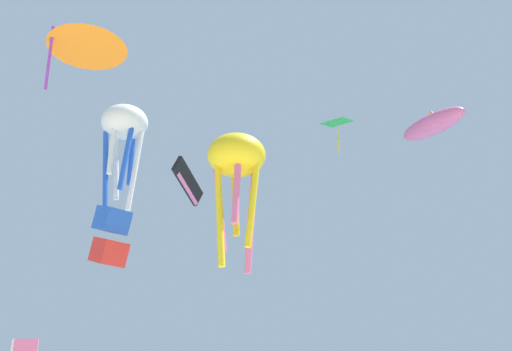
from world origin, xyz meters
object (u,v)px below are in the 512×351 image
object	(u,v)px
kite_inflatable_pink	(433,124)
kite_octopus_yellow	(236,162)
kite_delta_orange	(88,42)
kite_diamond_green	(337,124)
kite_octopus_white	(124,127)
kite_box_blue	(111,236)
kite_parafoil_black	(188,182)

from	to	relation	value
kite_inflatable_pink	kite_octopus_yellow	size ratio (longest dim) A/B	0.76
kite_inflatable_pink	kite_delta_orange	bearing A→B (deg)	-89.67
kite_diamond_green	kite_octopus_white	xyz separation A→B (m)	(-13.80, -6.21, -2.40)
kite_box_blue	kite_octopus_yellow	world-z (taller)	kite_octopus_yellow
kite_delta_orange	kite_octopus_yellow	world-z (taller)	kite_delta_orange
kite_octopus_yellow	kite_box_blue	bearing A→B (deg)	66.33
kite_diamond_green	kite_octopus_yellow	distance (m)	15.46
kite_octopus_white	kite_box_blue	world-z (taller)	kite_octopus_white
kite_delta_orange	kite_parafoil_black	world-z (taller)	kite_delta_orange
kite_inflatable_pink	kite_delta_orange	xyz separation A→B (m)	(-18.68, -17.98, -3.41)
kite_inflatable_pink	kite_parafoil_black	distance (m)	18.47
kite_diamond_green	kite_delta_orange	world-z (taller)	kite_diamond_green
kite_inflatable_pink	kite_octopus_yellow	xyz separation A→B (m)	(-12.26, -13.42, -8.03)
kite_parafoil_black	kite_inflatable_pink	bearing A→B (deg)	-67.21
kite_box_blue	kite_inflatable_pink	world-z (taller)	kite_inflatable_pink
kite_box_blue	kite_octopus_white	bearing A→B (deg)	56.19
kite_diamond_green	kite_box_blue	distance (m)	19.59
kite_octopus_white	kite_inflatable_pink	bearing A→B (deg)	130.66
kite_box_blue	kite_inflatable_pink	xyz separation A→B (m)	(19.13, 11.91, 11.17)
kite_box_blue	kite_delta_orange	bearing A→B (deg)	-139.70
kite_parafoil_black	kite_octopus_yellow	xyz separation A→B (m)	(5.09, -9.69, -2.94)
kite_octopus_white	kite_parafoil_black	xyz separation A→B (m)	(3.42, 3.71, -2.56)
kite_octopus_white	kite_octopus_yellow	world-z (taller)	kite_octopus_white
kite_diamond_green	kite_parafoil_black	world-z (taller)	kite_diamond_green
kite_box_blue	kite_parafoil_black	world-z (taller)	kite_parafoil_black
kite_box_blue	kite_delta_orange	distance (m)	9.86
kite_inflatable_pink	kite_octopus_yellow	distance (m)	19.87
kite_box_blue	kite_inflatable_pink	bearing A→B (deg)	-22.05
kite_parafoil_black	kite_delta_orange	bearing A→B (deg)	-174.66
kite_diamond_green	kite_octopus_white	distance (m)	15.32
kite_inflatable_pink	kite_parafoil_black	size ratio (longest dim) A/B	1.31
kite_inflatable_pink	kite_parafoil_black	world-z (taller)	kite_inflatable_pink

